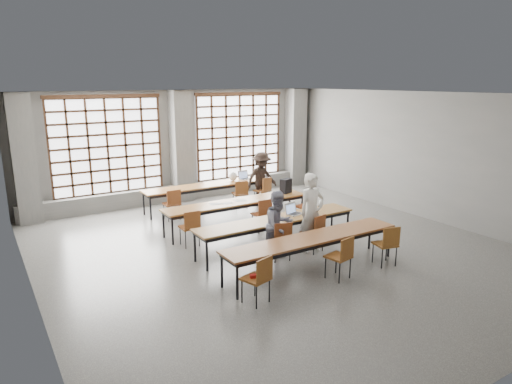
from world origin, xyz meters
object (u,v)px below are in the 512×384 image
student_male (312,213)px  student_female (279,225)px  laptop_back (244,177)px  mouse (310,212)px  backpack (286,186)px  student_back (261,179)px  desk_row_c (277,221)px  chair_near_mid (342,254)px  chair_mid_centre (263,212)px  red_pouch (256,276)px  chair_back_left (173,201)px  laptop_front (293,211)px  chair_near_right (388,242)px  chair_back_mid (241,192)px  desk_row_a (208,187)px  desk_row_b (237,204)px  desk_row_d (313,240)px  chair_back_right (264,188)px  chair_mid_right (306,204)px  phone (286,218)px  green_box (273,216)px  chair_near_left (259,275)px  chair_mid_left (191,225)px  chair_front_right (315,229)px  chair_front_left (281,237)px  plastic_bag (233,176)px

student_male → student_female: bearing=179.5°
laptop_back → mouse: bearing=-98.5°
backpack → student_back: bearing=63.4°
student_female → student_male: bearing=-4.8°
desk_row_c → chair_near_mid: 2.05m
chair_mid_centre → student_female: bearing=-112.1°
chair_near_mid → red_pouch: size_ratio=4.40×
chair_back_left → laptop_front: 3.69m
desk_row_c → chair_near_mid: chair_near_mid is taller
chair_mid_centre → chair_near_right: (0.99, -3.23, 0.00)m
chair_mid_centre → red_pouch: bearing=-124.7°
chair_mid_centre → chair_back_mid: bearing=74.3°
desk_row_a → student_female: student_female is taller
chair_mid_centre → mouse: chair_mid_centre is taller
desk_row_b → red_pouch: desk_row_b is taller
desk_row_d → student_female: bearing=102.3°
student_female → chair_back_left: bearing=98.0°
desk_row_b → laptop_front: size_ratio=9.51×
chair_back_right → student_back: size_ratio=0.54×
chair_mid_right → backpack: bearing=106.8°
desk_row_d → student_female: student_female is taller
chair_mid_centre → phone: size_ratio=6.77×
chair_back_left → phone: bearing=-68.5°
chair_back_mid → mouse: bearing=-90.8°
green_box → chair_back_mid: bearing=72.3°
chair_near_left → chair_near_right: (3.16, -0.00, 0.00)m
chair_back_left → phone: size_ratio=6.77×
chair_mid_left → mouse: chair_mid_left is taller
desk_row_b → green_box: (-0.04, -1.74, 0.11)m
desk_row_a → red_pouch: 6.29m
chair_near_right → chair_near_mid: bearing=-180.0°
chair_back_right → mouse: chair_back_right is taller
chair_mid_centre → student_back: 2.72m
chair_front_right → phone: chair_front_right is taller
chair_front_left → chair_near_left: size_ratio=1.00×
chair_back_mid → student_female: 4.08m
laptop_back → red_pouch: (-3.36, -6.06, -0.29)m
chair_back_right → chair_near_right: bearing=-94.8°
chair_near_mid → desk_row_b: bearing=91.9°
chair_back_right → laptop_back: 0.83m
chair_back_right → chair_mid_right: bearing=-91.2°
chair_near_left → phone: 2.77m
desk_row_c → phone: (0.18, -0.10, 0.07)m
chair_mid_left → green_box: bearing=-35.4°
chair_back_left → laptop_back: bearing=15.1°
laptop_front → backpack: backpack is taller
desk_row_c → chair_front_right: chair_front_right is taller
desk_row_c → backpack: backpack is taller
plastic_bag → desk_row_d: bearing=-102.6°
red_pouch → chair_back_left: bearing=83.4°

